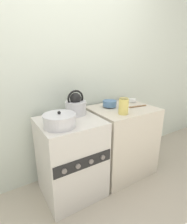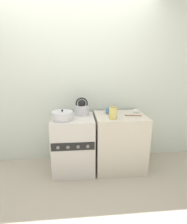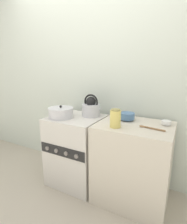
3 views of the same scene
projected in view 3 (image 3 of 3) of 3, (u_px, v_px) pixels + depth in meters
name	position (u px, v px, depth m)	size (l,w,h in m)	color
ground_plane	(64.00, 193.00, 1.97)	(12.00, 12.00, 0.00)	#B2A893
wall_back	(92.00, 78.00, 2.23)	(7.00, 0.06, 2.50)	silver
stove	(77.00, 150.00, 2.11)	(0.59, 0.58, 0.82)	beige
counter	(133.00, 163.00, 1.81)	(0.72, 0.59, 0.83)	beige
kettle	(91.00, 108.00, 2.03)	(0.26, 0.21, 0.26)	silver
cooking_pot	(61.00, 113.00, 1.97)	(0.28, 0.28, 0.14)	silver
enamel_bowl	(127.00, 116.00, 1.84)	(0.16, 0.16, 0.08)	#4C729E
small_ceramic_bowl	(166.00, 123.00, 1.68)	(0.09, 0.09, 0.04)	white
storage_jar	(115.00, 118.00, 1.61)	(0.10, 0.10, 0.17)	#E0CC66
wooden_spoon	(150.00, 128.00, 1.59)	(0.24, 0.07, 0.02)	olive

